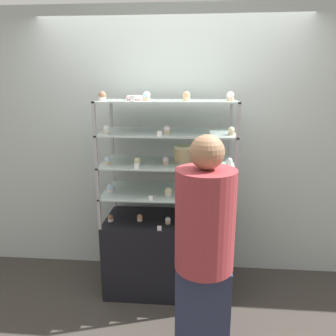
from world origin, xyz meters
The scene contains 35 objects.
ground_plane centered at (0.00, 0.00, 0.00)m, with size 20.00×20.00×0.00m, color #38332D.
back_wall centered at (0.00, 0.42, 1.30)m, with size 8.00×0.05×2.60m.
display_base centered at (0.00, 0.00, 0.35)m, with size 1.13×0.56×0.70m.
display_riser_lower centered at (0.00, 0.00, 0.95)m, with size 1.13×0.56×0.26m.
display_riser_middle centered at (0.00, 0.00, 1.22)m, with size 1.13×0.56×0.26m.
display_riser_upper centered at (0.00, 0.00, 1.48)m, with size 1.13×0.56×0.26m.
display_riser_top centered at (0.00, 0.00, 1.75)m, with size 1.13×0.56×0.26m.
layer_cake_centerpiece centered at (0.13, 0.03, 1.30)m, with size 0.17×0.17×0.14m.
sheet_cake_frosted centered at (0.24, -0.03, 0.73)m, with size 0.19×0.15×0.06m.
cupcake_0 centered at (-0.51, -0.10, 0.73)m, with size 0.05×0.05×0.06m.
cupcake_1 centered at (-0.25, -0.07, 0.73)m, with size 0.05×0.05×0.06m.
cupcake_2 centered at (0.01, -0.11, 0.73)m, with size 0.05×0.05×0.06m.
cupcake_3 centered at (0.51, -0.13, 0.73)m, with size 0.05×0.05×0.06m.
price_tag_0 centered at (-0.05, -0.26, 0.72)m, with size 0.04×0.00×0.04m.
cupcake_4 centered at (-0.50, -0.06, 1.00)m, with size 0.06×0.06×0.07m.
cupcake_5 centered at (0.01, -0.12, 1.00)m, with size 0.06×0.06×0.07m.
cupcake_6 centered at (0.52, -0.14, 1.00)m, with size 0.06×0.06×0.07m.
price_tag_1 centered at (-0.12, -0.26, 0.99)m, with size 0.04×0.00×0.04m.
cupcake_7 centered at (-0.50, -0.12, 1.26)m, with size 0.05×0.05×0.07m.
cupcake_8 centered at (-0.25, -0.12, 1.26)m, with size 0.05×0.05×0.07m.
cupcake_9 centered at (-0.01, -0.08, 1.26)m, with size 0.05×0.05×0.07m.
cupcake_10 centered at (0.27, -0.05, 1.26)m, with size 0.05×0.05×0.07m.
cupcake_11 centered at (0.52, -0.09, 1.26)m, with size 0.05×0.05×0.07m.
price_tag_2 centered at (-0.23, -0.26, 1.25)m, with size 0.04×0.00×0.04m.
cupcake_12 centered at (-0.50, -0.12, 1.53)m, with size 0.05×0.05×0.07m.
cupcake_13 centered at (0.00, -0.12, 1.53)m, with size 0.05×0.05×0.07m.
cupcake_14 centered at (0.52, -0.14, 1.53)m, with size 0.05×0.05×0.07m.
price_tag_3 centered at (-0.04, -0.26, 1.52)m, with size 0.04×0.00×0.04m.
cupcake_15 centered at (-0.51, -0.14, 1.80)m, with size 0.06×0.06×0.07m.
cupcake_16 centered at (-0.16, -0.11, 1.80)m, with size 0.06×0.06×0.07m.
cupcake_17 centered at (0.16, -0.09, 1.80)m, with size 0.06×0.06×0.07m.
cupcake_18 centered at (0.50, -0.10, 1.80)m, with size 0.06×0.06×0.07m.
price_tag_4 centered at (-0.25, -0.26, 1.78)m, with size 0.04×0.00×0.04m.
donut_glazed centered at (-0.28, 0.01, 1.78)m, with size 0.14×0.14×0.04m.
customer_figure centered at (0.30, -0.86, 0.86)m, with size 0.38×0.38×1.61m.
Camera 1 is at (0.23, -2.76, 1.89)m, focal length 35.00 mm.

